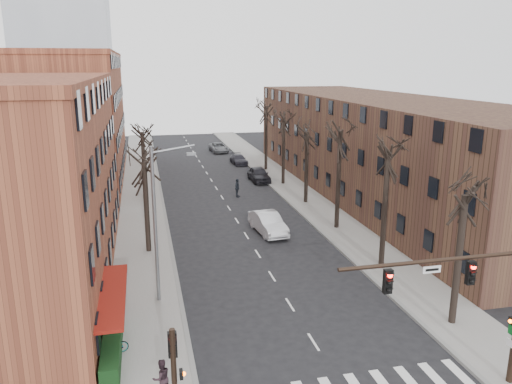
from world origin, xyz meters
TOP-DOWN VIEW (x-y plane):
  - sidewalk_left at (-8.00, 35.00)m, footprint 4.00×90.00m
  - sidewalk_right at (8.00, 35.00)m, footprint 4.00×90.00m
  - building_left_near at (-16.00, 15.00)m, footprint 12.00×26.00m
  - building_left_far at (-16.00, 44.00)m, footprint 12.00×28.00m
  - building_right at (16.00, 30.00)m, footprint 12.00×50.00m
  - awning_left at (-9.40, 6.00)m, footprint 1.20×7.00m
  - hedge at (-9.50, 5.00)m, footprint 0.80×6.00m
  - tree_right_a at (7.60, 4.00)m, footprint 5.20×5.20m
  - tree_right_b at (7.60, 12.00)m, footprint 5.20×5.20m
  - tree_right_c at (7.60, 20.00)m, footprint 5.20×5.20m
  - tree_right_d at (7.60, 28.00)m, footprint 5.20×5.20m
  - tree_right_e at (7.60, 36.00)m, footprint 5.20×5.20m
  - tree_right_f at (7.60, 44.00)m, footprint 5.20×5.20m
  - tree_left_a at (-7.60, 18.00)m, footprint 5.20×5.20m
  - tree_left_b at (-7.60, 34.00)m, footprint 5.20×5.20m
  - signal_mast_arm at (5.45, -1.00)m, footprint 8.14×0.30m
  - signal_pole_left at (-6.99, -0.95)m, footprint 0.47×0.44m
  - streetlight at (-7.03, 10.00)m, footprint 2.45×0.22m
  - silver_sedan at (1.83, 20.26)m, footprint 2.32×5.23m
  - parked_car_near at (5.30, 38.15)m, footprint 2.09×4.92m
  - parked_car_mid at (4.99, 48.79)m, footprint 2.01×4.48m
  - parked_car_far at (3.80, 58.80)m, footprint 2.63×5.21m
  - pedestrian_b at (-7.41, 1.38)m, footprint 0.93×0.82m
  - pedestrian_crossing at (1.53, 31.77)m, footprint 0.88×1.22m
  - bicycle at (-9.60, 4.88)m, footprint 1.71×0.82m

SIDE VIEW (x-z plane):
  - awning_left at x=-9.40m, z-range -0.07..0.07m
  - tree_right_a at x=7.60m, z-range -5.00..5.00m
  - tree_right_b at x=7.60m, z-range -5.40..5.40m
  - tree_right_c at x=7.60m, z-range -5.80..5.80m
  - tree_right_d at x=7.60m, z-range -5.00..5.00m
  - tree_right_e at x=7.60m, z-range -5.40..5.40m
  - tree_right_f at x=7.60m, z-range -5.80..5.80m
  - tree_left_a at x=-7.60m, z-range -4.75..4.75m
  - tree_left_b at x=-7.60m, z-range -4.75..4.75m
  - sidewalk_left at x=-8.00m, z-range 0.00..0.15m
  - sidewalk_right at x=8.00m, z-range 0.00..0.15m
  - bicycle at x=-9.60m, z-range 0.15..1.01m
  - parked_car_mid at x=4.99m, z-range 0.00..1.27m
  - hedge at x=-9.50m, z-range 0.15..1.15m
  - parked_car_far at x=3.80m, z-range 0.00..1.41m
  - parked_car_near at x=5.30m, z-range 0.00..1.66m
  - silver_sedan at x=1.83m, z-range 0.00..1.67m
  - pedestrian_b at x=-7.41m, z-range 0.15..1.73m
  - pedestrian_crossing at x=1.53m, z-range 0.00..1.92m
  - signal_pole_left at x=-6.99m, z-range 0.41..4.81m
  - signal_mast_arm at x=5.45m, z-range 0.80..8.00m
  - building_right at x=16.00m, z-range 0.00..10.00m
  - streetlight at x=-7.03m, z-range 0.50..9.53m
  - building_left_near at x=-16.00m, z-range 0.00..12.00m
  - building_left_far at x=-16.00m, z-range 0.00..14.00m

